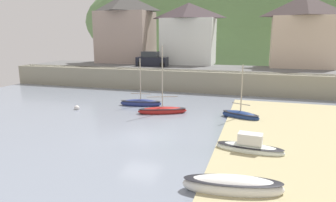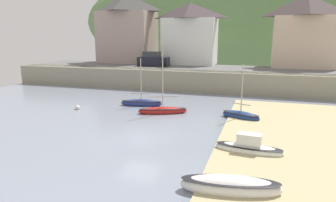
% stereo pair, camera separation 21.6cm
% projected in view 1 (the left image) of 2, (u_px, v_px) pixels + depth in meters
% --- Properties ---
extents(quay_seawall, '(48.00, 9.40, 2.40)m').
position_uv_depth(quay_seawall, '(196.00, 79.00, 35.82)').
color(quay_seawall, gray).
rests_on(quay_seawall, ground).
extents(hillside_backdrop, '(80.00, 44.00, 27.02)m').
position_uv_depth(hillside_backdrop, '(251.00, 21.00, 68.05)').
color(hillside_backdrop, '#638B52').
rests_on(hillside_backdrop, ground).
extents(waterfront_building_left, '(7.97, 6.24, 9.94)m').
position_uv_depth(waterfront_building_left, '(126.00, 28.00, 45.22)').
color(waterfront_building_left, '#A79287').
rests_on(waterfront_building_left, ground).
extents(waterfront_building_centre, '(7.61, 4.68, 8.44)m').
position_uv_depth(waterfront_building_centre, '(188.00, 33.00, 42.66)').
color(waterfront_building_centre, white).
rests_on(waterfront_building_centre, ground).
extents(waterfront_building_right, '(7.77, 5.95, 8.98)m').
position_uv_depth(waterfront_building_right, '(303.00, 31.00, 38.39)').
color(waterfront_building_right, beige).
rests_on(waterfront_building_right, ground).
extents(dinghy_open_wooden, '(4.32, 1.79, 0.98)m').
position_uv_depth(dinghy_open_wooden, '(232.00, 186.00, 12.62)').
color(dinghy_open_wooden, white).
rests_on(dinghy_open_wooden, ground).
extents(sailboat_tall_mast, '(4.00, 1.74, 4.57)m').
position_uv_depth(sailboat_tall_mast, '(141.00, 103.00, 28.27)').
color(sailboat_tall_mast, navy).
rests_on(sailboat_tall_mast, ground).
extents(sailboat_white_hull, '(4.21, 2.57, 5.77)m').
position_uv_depth(sailboat_white_hull, '(162.00, 110.00, 25.51)').
color(sailboat_white_hull, '#A91E1C').
rests_on(sailboat_white_hull, ground).
extents(sailboat_far_left, '(3.29, 2.15, 4.44)m').
position_uv_depth(sailboat_far_left, '(240.00, 115.00, 23.89)').
color(sailboat_far_left, navy).
rests_on(sailboat_far_left, ground).
extents(rowboat_small_beached, '(3.84, 1.41, 1.27)m').
position_uv_depth(rowboat_small_beached, '(250.00, 147.00, 16.94)').
color(rowboat_small_beached, white).
rests_on(rowboat_small_beached, ground).
extents(parked_car_near_slipway, '(4.16, 1.84, 1.95)m').
position_uv_depth(parked_car_near_slipway, '(152.00, 60.00, 40.30)').
color(parked_car_near_slipway, black).
rests_on(parked_car_near_slipway, ground).
extents(mooring_buoy, '(0.46, 0.46, 0.46)m').
position_uv_depth(mooring_buoy, '(77.00, 108.00, 26.82)').
color(mooring_buoy, silver).
rests_on(mooring_buoy, ground).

